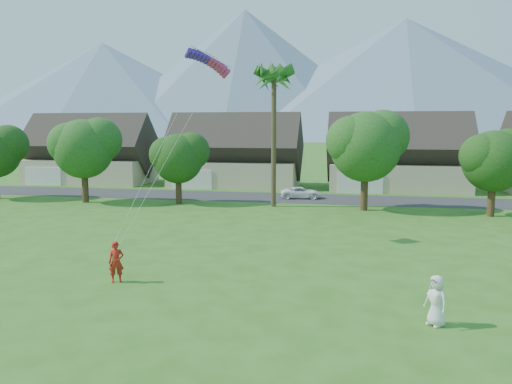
% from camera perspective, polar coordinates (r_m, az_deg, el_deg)
% --- Properties ---
extents(ground, '(500.00, 500.00, 0.00)m').
position_cam_1_polar(ground, '(17.92, -6.40, -16.44)').
color(ground, '#2D6019').
rests_on(ground, ground).
extents(street, '(90.00, 7.00, 0.01)m').
position_cam_1_polar(street, '(50.36, 5.24, -0.72)').
color(street, '#2D2D30').
rests_on(street, ground).
extents(kite_flyer, '(0.84, 0.71, 1.94)m').
position_cam_1_polar(kite_flyer, '(24.35, -15.69, -7.71)').
color(kite_flyer, '#B32014').
rests_on(kite_flyer, ground).
extents(watcher, '(1.06, 1.09, 1.89)m').
position_cam_1_polar(watcher, '(19.74, 19.89, -11.59)').
color(watcher, silver).
rests_on(watcher, ground).
extents(parked_car, '(4.29, 2.36, 1.14)m').
position_cam_1_polar(parked_car, '(50.29, 5.18, -0.08)').
color(parked_car, white).
rests_on(parked_car, ground).
extents(mountain_ridge, '(540.00, 240.00, 70.00)m').
position_cam_1_polar(mountain_ridge, '(276.49, 12.40, 11.98)').
color(mountain_ridge, slate).
rests_on(mountain_ridge, ground).
extents(houses_row, '(72.75, 8.19, 8.86)m').
position_cam_1_polar(houses_row, '(58.88, 6.65, 3.83)').
color(houses_row, beige).
rests_on(houses_row, ground).
extents(tree_row, '(62.27, 6.67, 8.45)m').
position_cam_1_polar(tree_row, '(44.00, 3.02, 4.49)').
color(tree_row, '#47301C').
rests_on(tree_row, ground).
extents(fan_palm, '(3.00, 3.00, 13.80)m').
position_cam_1_polar(fan_palm, '(44.86, 2.08, 13.40)').
color(fan_palm, '#4C3D26').
rests_on(fan_palm, ground).
extents(parafoil_kite, '(3.09, 1.49, 0.50)m').
position_cam_1_polar(parafoil_kite, '(31.70, -5.41, 14.76)').
color(parafoil_kite, '#4919C2').
rests_on(parafoil_kite, ground).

